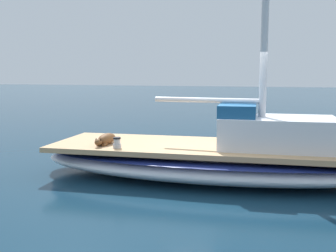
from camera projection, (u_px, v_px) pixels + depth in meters
The scene contains 5 objects.
ground_plane at pixel (215, 177), 7.97m from camera, with size 120.00×120.00×0.00m, color #143347.
sailboat_main at pixel (215, 161), 7.93m from camera, with size 3.21×7.45×0.66m.
cabin_house at pixel (273, 130), 7.60m from camera, with size 1.61×2.35×0.84m.
dog_brown at pixel (106, 139), 7.99m from camera, with size 0.95×0.27×0.22m.
deck_winch at pixel (117, 143), 7.59m from camera, with size 0.16×0.16×0.21m.
Camera 1 is at (7.67, 1.58, 2.08)m, focal length 41.95 mm.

